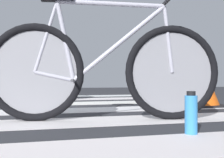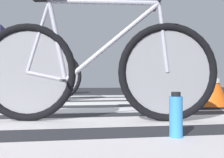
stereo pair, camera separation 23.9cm
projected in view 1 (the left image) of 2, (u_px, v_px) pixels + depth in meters
name	position (u px, v px, depth m)	size (l,w,h in m)	color
ground	(2.00, 107.00, 3.07)	(18.00, 14.00, 0.02)	#28292E
bicycle_1_of_4	(104.00, 69.00, 1.96)	(1.72, 0.54, 0.93)	black
bicycle_3_of_4	(10.00, 74.00, 3.62)	(1.74, 0.52, 0.93)	black
bicycle_4_of_4	(15.00, 76.00, 5.43)	(1.73, 0.52, 0.93)	black
water_bottle	(191.00, 114.00, 1.46)	(0.07, 0.07, 0.24)	#378DD8
traffic_cone	(201.00, 84.00, 3.03)	(0.47, 0.47, 0.54)	black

